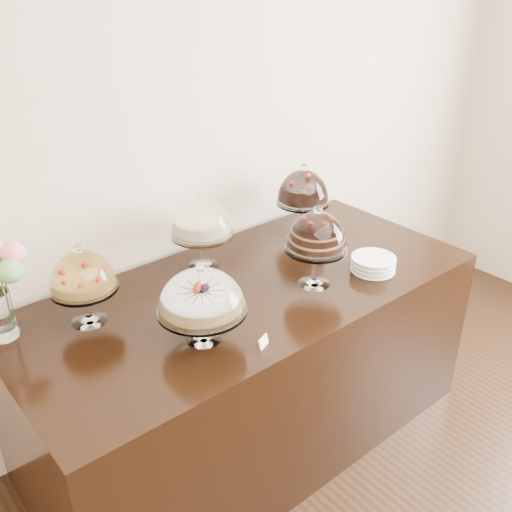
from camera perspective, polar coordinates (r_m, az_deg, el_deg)
wall_back at (r=2.86m, az=-6.59°, el=12.31°), size 5.00×0.04×3.00m
display_counter at (r=2.89m, az=-0.65°, el=-10.81°), size 2.20×1.00×0.90m
cake_stand_sugar_sponge at (r=2.20m, az=-5.49°, el=-3.93°), size 0.35×0.35×0.33m
cake_stand_choco_layer at (r=2.56m, az=6.08°, el=2.18°), size 0.28×0.28×0.39m
cake_stand_cheesecake at (r=2.73m, az=-5.46°, el=3.50°), size 0.31×0.31×0.38m
cake_stand_dark_choco at (r=3.08m, az=4.73°, el=6.60°), size 0.29×0.29×0.39m
cake_stand_fruit_tart at (r=2.39m, az=-16.99°, el=-1.81°), size 0.27×0.27×0.36m
plate_stack at (r=2.81m, az=11.63°, el=-0.80°), size 0.21×0.21×0.07m
price_card_left at (r=2.24m, az=0.75°, el=-8.57°), size 0.06×0.04×0.04m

